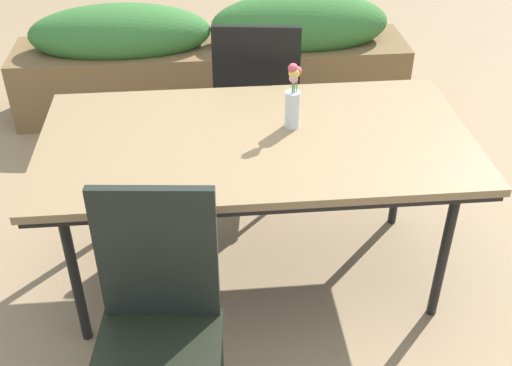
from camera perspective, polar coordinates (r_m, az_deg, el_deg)
ground_plane at (r=2.97m, az=1.22°, el=-9.01°), size 12.00×12.00×0.00m
dining_table at (r=2.60m, az=0.00°, el=3.31°), size 1.75×0.91×0.75m
chair_far_side at (r=3.37m, az=0.11°, el=8.30°), size 0.51×0.51×0.96m
chair_near_left at (r=2.06m, az=-8.84°, el=-12.14°), size 0.44×0.44×1.00m
flower_vase at (r=2.59m, az=3.34°, el=7.60°), size 0.06×0.06×0.28m
planter_box at (r=4.24m, az=-3.80°, el=11.16°), size 2.54×0.51×0.77m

